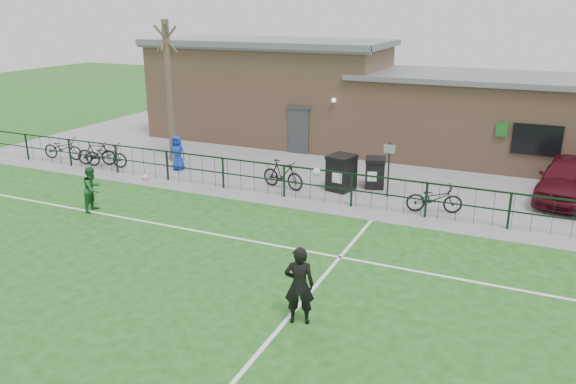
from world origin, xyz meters
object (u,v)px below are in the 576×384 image
at_px(bicycle_a, 63,148).
at_px(bicycle_b, 97,153).
at_px(bicycle_c, 106,155).
at_px(outfield_player, 93,189).
at_px(car_maroon, 568,178).
at_px(sign_post, 389,170).
at_px(spectator_child, 177,153).
at_px(bicycle_e, 434,198).
at_px(bicycle_d, 283,174).
at_px(wheelie_bin_left, 341,174).
at_px(ball_ground, 145,177).
at_px(wheelie_bin_right, 375,174).
at_px(bare_tree, 169,93).

height_order(bicycle_a, bicycle_b, bicycle_b).
relative_size(bicycle_c, outfield_player, 1.26).
xyz_separation_m(car_maroon, bicycle_b, (-18.25, -3.24, -0.24)).
xyz_separation_m(sign_post, spectator_child, (-8.83, -0.14, -0.28)).
bearing_deg(bicycle_e, spectator_child, 69.36).
bearing_deg(bicycle_b, bicycle_d, -106.88).
xyz_separation_m(bicycle_c, bicycle_e, (13.66, 0.07, -0.02)).
distance_m(wheelie_bin_left, outfield_player, 8.71).
relative_size(wheelie_bin_left, ball_ground, 5.05).
relative_size(wheelie_bin_left, bicycle_c, 0.65).
height_order(bicycle_a, bicycle_c, bicycle_c).
relative_size(outfield_player, ball_ground, 6.17).
height_order(wheelie_bin_left, bicycle_b, wheelie_bin_left).
height_order(bicycle_d, ball_ground, bicycle_d).
bearing_deg(wheelie_bin_left, wheelie_bin_right, 51.58).
distance_m(wheelie_bin_left, bicycle_a, 12.75).
distance_m(bicycle_d, ball_ground, 5.54).
xyz_separation_m(bare_tree, bicycle_a, (-4.63, -1.78, -2.48)).
height_order(bare_tree, bicycle_d, bare_tree).
relative_size(car_maroon, bicycle_b, 2.58).
relative_size(bicycle_a, outfield_player, 1.26).
xyz_separation_m(wheelie_bin_right, bicycle_c, (-11.13, -1.91, -0.02)).
height_order(bicycle_d, outfield_player, outfield_player).
xyz_separation_m(bicycle_b, ball_ground, (3.25, -0.96, -0.41)).
bearing_deg(bicycle_a, bicycle_d, -98.20).
xyz_separation_m(wheelie_bin_right, bicycle_e, (2.53, -1.84, -0.05)).
bearing_deg(bare_tree, spectator_child, -47.84).
bearing_deg(bicycle_a, ball_ground, -110.56).
xyz_separation_m(bicycle_b, bicycle_d, (8.64, 0.27, 0.02)).
height_order(wheelie_bin_right, bicycle_b, wheelie_bin_right).
distance_m(bicycle_b, ball_ground, 3.42).
bearing_deg(bicycle_a, bare_tree, -77.90).
bearing_deg(bare_tree, ball_ground, -76.91).
relative_size(wheelie_bin_right, bicycle_b, 0.61).
height_order(bicycle_d, bicycle_e, bicycle_d).
relative_size(bicycle_b, bicycle_c, 0.90).
bearing_deg(sign_post, bicycle_e, -27.15).
relative_size(wheelie_bin_left, bicycle_b, 0.72).
height_order(car_maroon, ball_ground, car_maroon).
bearing_deg(outfield_player, bicycle_d, -52.77).
bearing_deg(wheelie_bin_right, bicycle_b, 174.15).
xyz_separation_m(bicycle_a, ball_ground, (5.30, -1.09, -0.40)).
relative_size(bicycle_e, outfield_player, 1.20).
bearing_deg(spectator_child, bicycle_c, -172.40).
xyz_separation_m(bicycle_d, spectator_child, (-5.02, 0.50, 0.18)).
xyz_separation_m(bicycle_c, ball_ground, (2.66, -0.88, -0.40)).
height_order(bare_tree, bicycle_b, bare_tree).
bearing_deg(wheelie_bin_right, car_maroon, -2.46).
relative_size(bicycle_c, spectator_child, 1.32).
distance_m(wheelie_bin_left, bicycle_b, 10.72).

